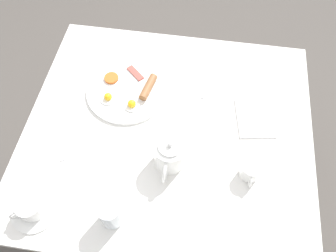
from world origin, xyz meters
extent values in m
plane|color=#4C4742|center=(0.00, 0.00, 0.00)|extent=(8.00, 8.00, 0.00)
cube|color=silver|center=(0.00, 0.00, 0.75)|extent=(0.94, 1.03, 0.03)
cylinder|color=brown|center=(-0.42, -0.47, 0.37)|extent=(0.04, 0.04, 0.73)
cylinder|color=brown|center=(0.42, -0.47, 0.37)|extent=(0.04, 0.04, 0.73)
cylinder|color=brown|center=(-0.42, 0.47, 0.37)|extent=(0.04, 0.04, 0.73)
cylinder|color=white|center=(-0.15, -0.18, 0.77)|extent=(0.31, 0.31, 0.01)
cylinder|color=white|center=(-0.09, -0.24, 0.78)|extent=(0.06, 0.06, 0.00)
sphere|color=yellow|center=(-0.09, -0.24, 0.79)|extent=(0.03, 0.03, 0.03)
cylinder|color=white|center=(-0.07, -0.15, 0.78)|extent=(0.06, 0.06, 0.00)
sphere|color=yellow|center=(-0.07, -0.15, 0.79)|extent=(0.03, 0.03, 0.03)
cylinder|color=brown|center=(-0.16, -0.10, 0.79)|extent=(0.12, 0.05, 0.03)
cube|color=#B74C42|center=(-0.23, -0.17, 0.78)|extent=(0.07, 0.08, 0.01)
cylinder|color=#D16023|center=(-0.19, -0.25, 0.78)|extent=(0.05, 0.05, 0.01)
cylinder|color=white|center=(0.12, 0.03, 0.82)|extent=(0.11, 0.11, 0.10)
cylinder|color=white|center=(0.12, 0.03, 0.87)|extent=(0.08, 0.08, 0.01)
sphere|color=white|center=(0.12, 0.03, 0.88)|extent=(0.02, 0.02, 0.02)
cone|color=white|center=(0.05, 0.03, 0.83)|extent=(0.06, 0.02, 0.05)
torus|color=white|center=(0.18, 0.02, 0.82)|extent=(0.08, 0.02, 0.08)
cylinder|color=white|center=(0.36, -0.37, 0.77)|extent=(0.14, 0.14, 0.01)
cylinder|color=white|center=(0.36, -0.37, 0.80)|extent=(0.08, 0.08, 0.06)
cylinder|color=brown|center=(0.36, -0.37, 0.79)|extent=(0.07, 0.07, 0.05)
torus|color=white|center=(0.39, -0.40, 0.80)|extent=(0.03, 0.04, 0.05)
cylinder|color=white|center=(0.34, -0.12, 0.82)|extent=(0.07, 0.07, 0.11)
cylinder|color=white|center=(0.13, 0.29, 0.79)|extent=(0.07, 0.07, 0.06)
torus|color=white|center=(0.17, 0.29, 0.79)|extent=(0.04, 0.01, 0.04)
cube|color=white|center=(-0.09, 0.31, 0.77)|extent=(0.19, 0.16, 0.01)
cube|color=silver|center=(-0.23, 0.13, 0.77)|extent=(0.16, 0.07, 0.00)
cube|color=silver|center=(0.08, -0.37, 0.77)|extent=(0.21, 0.09, 0.00)
camera|label=1|loc=(0.59, 0.09, 1.78)|focal=35.00mm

